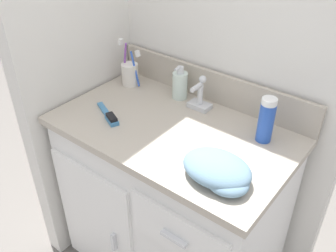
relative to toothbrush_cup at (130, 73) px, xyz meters
name	(u,v)px	position (x,y,z in m)	size (l,w,h in m)	color
wall_back	(224,25)	(0.36, 0.16, 0.25)	(1.09, 0.08, 2.20)	silver
wall_left	(72,19)	(-0.15, -0.16, 0.25)	(0.08, 0.62, 2.20)	silver
vanity	(171,200)	(0.36, -0.16, -0.43)	(0.91, 0.55, 0.79)	white
backsplash	(211,86)	(0.36, 0.10, 0.01)	(0.91, 0.02, 0.13)	#B2A899
sink_faucet	(200,97)	(0.36, 0.02, 0.00)	(0.09, 0.09, 0.14)	silver
toothbrush_cup	(130,73)	(0.00, 0.00, 0.00)	(0.11, 0.07, 0.20)	white
soap_dispenser	(180,85)	(0.24, 0.04, 0.01)	(0.06, 0.07, 0.15)	silver
shaving_cream_can	(266,120)	(0.66, -0.02, 0.03)	(0.05, 0.05, 0.17)	#234CB2
hairbrush	(109,116)	(0.13, -0.26, -0.04)	(0.18, 0.10, 0.03)	teal
hand_towel	(219,171)	(0.65, -0.30, -0.02)	(0.23, 0.17, 0.08)	#6B8EA8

